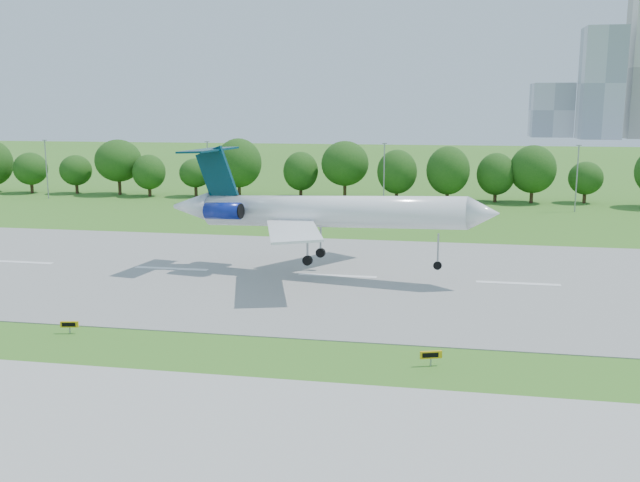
{
  "coord_description": "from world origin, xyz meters",
  "views": [
    {
      "loc": [
        -7.82,
        -53.13,
        19.27
      ],
      "look_at": [
        -20.74,
        18.0,
        5.42
      ],
      "focal_mm": 40.0,
      "sensor_mm": 36.0,
      "label": 1
    }
  ],
  "objects": [
    {
      "name": "tree_line",
      "position": [
        0.0,
        92.0,
        6.19
      ],
      "size": [
        288.4,
        8.4,
        10.4
      ],
      "color": "#382314",
      "rests_on": "ground"
    },
    {
      "name": "taxi_sign_centre",
      "position": [
        -8.7,
        -1.79,
        0.87
      ],
      "size": [
        1.65,
        0.72,
        1.18
      ],
      "rotation": [
        0.0,
        0.0,
        0.33
      ],
      "color": "gray",
      "rests_on": "ground"
    },
    {
      "name": "service_vehicle_b",
      "position": [
        -14.05,
        83.87,
        0.68
      ],
      "size": [
        4.3,
        2.61,
        1.37
      ],
      "primitive_type": "imported",
      "rotation": [
        0.0,
        0.0,
        1.83
      ],
      "color": "silver",
      "rests_on": "ground"
    },
    {
      "name": "service_vehicle_a",
      "position": [
        -28.7,
        79.64,
        0.65
      ],
      "size": [
        4.14,
        2.82,
        1.29
      ],
      "primitive_type": "imported",
      "rotation": [
        0.0,
        0.0,
        1.98
      ],
      "color": "white",
      "rests_on": "ground"
    },
    {
      "name": "runway",
      "position": [
        0.0,
        25.0,
        0.04
      ],
      "size": [
        400.0,
        45.0,
        0.08
      ],
      "primitive_type": "cube",
      "color": "gray",
      "rests_on": "ground"
    },
    {
      "name": "taxi_sign_left",
      "position": [
        -39.35,
        0.5,
        0.8
      ],
      "size": [
        1.55,
        0.47,
        1.08
      ],
      "rotation": [
        0.0,
        0.0,
        0.2
      ],
      "color": "gray",
      "rests_on": "ground"
    },
    {
      "name": "light_poles",
      "position": [
        -2.5,
        82.0,
        6.34
      ],
      "size": [
        175.9,
        0.25,
        12.19
      ],
      "color": "gray",
      "rests_on": "ground"
    },
    {
      "name": "ground",
      "position": [
        0.0,
        0.0,
        0.0
      ],
      "size": [
        600.0,
        600.0,
        0.0
      ],
      "primitive_type": "plane",
      "color": "#386A1C",
      "rests_on": "ground"
    },
    {
      "name": "airliner",
      "position": [
        -22.64,
        25.3,
        7.55
      ],
      "size": [
        38.72,
        27.93,
        13.0
      ],
      "rotation": [
        0.0,
        -0.04,
        -0.16
      ],
      "color": "white",
      "rests_on": "ground"
    }
  ]
}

